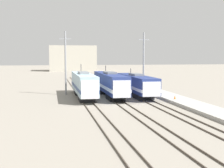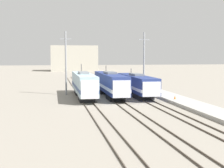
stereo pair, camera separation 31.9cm
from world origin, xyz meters
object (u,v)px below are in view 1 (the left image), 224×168
at_px(catenary_tower_right, 144,62).
at_px(traffic_cone, 175,97).
at_px(locomotive_far_left, 84,84).
at_px(catenary_tower_left, 65,62).
at_px(locomotive_center, 110,84).
at_px(locomotive_far_right, 137,84).

xyz_separation_m(catenary_tower_right, traffic_cone, (1.37, -12.12, -5.20)).
bearing_deg(locomotive_far_left, catenary_tower_left, 122.39).
relative_size(locomotive_center, catenary_tower_left, 1.66).
bearing_deg(locomotive_far_right, traffic_cone, -64.55).
bearing_deg(locomotive_center, locomotive_far_right, -2.58).
relative_size(locomotive_far_left, locomotive_far_right, 1.05).
bearing_deg(locomotive_far_right, locomotive_far_left, -178.15).
xyz_separation_m(locomotive_center, catenary_tower_right, (7.15, 3.90, 3.72)).
height_order(locomotive_center, catenary_tower_right, catenary_tower_right).
bearing_deg(catenary_tower_left, locomotive_far_left, -57.61).
height_order(locomotive_far_left, catenary_tower_left, catenary_tower_left).
relative_size(locomotive_far_left, traffic_cone, 31.05).
relative_size(locomotive_center, traffic_cone, 32.14).
xyz_separation_m(locomotive_far_left, catenary_tower_right, (11.85, 4.42, 3.69)).
xyz_separation_m(locomotive_center, catenary_tower_left, (-7.50, 3.90, 3.72)).
distance_m(locomotive_center, locomotive_far_right, 4.71).
distance_m(locomotive_center, catenary_tower_right, 8.95).
bearing_deg(locomotive_center, locomotive_far_left, -173.74).
height_order(locomotive_far_left, locomotive_far_right, locomotive_far_left).
bearing_deg(locomotive_far_left, traffic_cone, -30.24).
relative_size(locomotive_far_left, catenary_tower_left, 1.60).
bearing_deg(locomotive_far_right, catenary_tower_left, 161.38).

